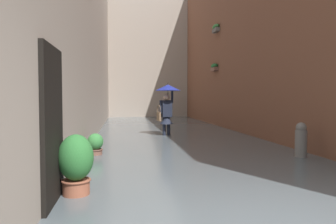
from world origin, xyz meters
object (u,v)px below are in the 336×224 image
object	(u,v)px
potted_plant_far_right	(76,166)
mooring_bollard	(301,143)
person_wading	(167,101)
potted_plant_mid_right	(95,146)

from	to	relation	value
potted_plant_far_right	mooring_bollard	world-z (taller)	potted_plant_far_right
person_wading	potted_plant_mid_right	size ratio (longest dim) A/B	3.16
mooring_bollard	person_wading	bearing A→B (deg)	-61.72
person_wading	potted_plant_mid_right	distance (m)	4.46
potted_plant_far_right	potted_plant_mid_right	world-z (taller)	potted_plant_far_right
person_wading	potted_plant_far_right	distance (m)	7.32
potted_plant_far_right	mooring_bollard	bearing A→B (deg)	-155.10
potted_plant_mid_right	mooring_bollard	world-z (taller)	mooring_bollard
potted_plant_mid_right	mooring_bollard	size ratio (longest dim) A/B	0.69
potted_plant_mid_right	potted_plant_far_right	bearing A→B (deg)	89.83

